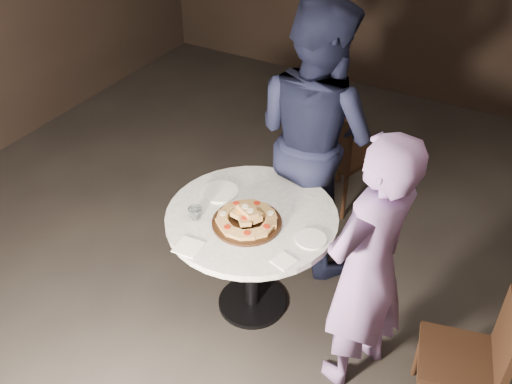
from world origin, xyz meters
The scene contains 13 objects.
floor centered at (0.00, 0.00, 0.00)m, with size 7.00×7.00×0.00m, color black.
table centered at (-0.05, 0.09, 0.61)m, with size 1.17×1.17×0.75m.
serving_board centered at (-0.04, 0.01, 0.76)m, with size 0.40×0.40×0.02m, color black.
focaccia_pile centered at (-0.03, 0.01, 0.80)m, with size 0.36×0.36×0.09m.
plate_left centered at (-0.33, 0.18, 0.76)m, with size 0.22×0.22×0.01m, color white.
plate_right centered at (0.34, 0.06, 0.76)m, with size 0.17×0.17×0.01m, color white.
water_glass centered at (-0.32, -0.10, 0.79)m, with size 0.08×0.08×0.07m, color silver.
napkin_near centered at (-0.21, -0.32, 0.76)m, with size 0.14×0.14×0.01m, color white.
napkin_far centered at (0.29, -0.16, 0.76)m, with size 0.11×0.11×0.01m, color white.
chair_far centered at (-0.02, 1.34, 0.50)m, with size 0.52×0.53×0.87m.
chair_right centered at (1.31, -0.02, 0.47)m, with size 0.48×0.46×0.81m.
diner_navy centered at (0.01, 0.81, 0.92)m, with size 0.90×0.70×1.84m, color black.
diner_teal centered at (0.70, -0.04, 0.79)m, with size 0.58×0.38×1.59m, color slate.
Camera 1 is at (1.22, -2.13, 2.83)m, focal length 40.00 mm.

